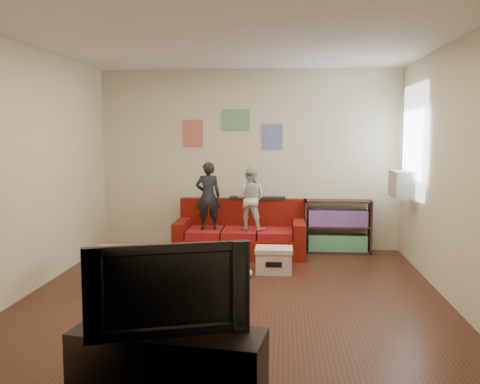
# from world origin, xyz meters

# --- Properties ---
(room_shell) EXTENTS (4.52, 5.02, 2.72)m
(room_shell) POSITION_xyz_m (0.00, 0.00, 1.35)
(room_shell) COLOR #462217
(room_shell) RESTS_ON ground
(sofa) EXTENTS (1.84, 0.85, 0.81)m
(sofa) POSITION_xyz_m (-0.09, 2.06, 0.27)
(sofa) COLOR maroon
(sofa) RESTS_ON ground
(child_a) EXTENTS (0.38, 0.28, 0.96)m
(child_a) POSITION_xyz_m (-0.54, 1.90, 0.87)
(child_a) COLOR black
(child_a) RESTS_ON sofa
(child_b) EXTENTS (0.51, 0.44, 0.90)m
(child_b) POSITION_xyz_m (0.06, 1.90, 0.84)
(child_b) COLOR silver
(child_b) RESTS_ON sofa
(coffee_table) EXTENTS (0.98, 0.54, 0.44)m
(coffee_table) POSITION_xyz_m (-1.16, 0.27, 0.38)
(coffee_table) COLOR #A16F57
(coffee_table) RESTS_ON ground
(remote) EXTENTS (0.20, 0.07, 0.02)m
(remote) POSITION_xyz_m (-1.41, 0.15, 0.45)
(remote) COLOR black
(remote) RESTS_ON coffee_table
(game_controller) EXTENTS (0.14, 0.07, 0.03)m
(game_controller) POSITION_xyz_m (-0.96, 0.32, 0.46)
(game_controller) COLOR white
(game_controller) RESTS_ON coffee_table
(bookshelf) EXTENTS (0.97, 0.29, 0.78)m
(bookshelf) POSITION_xyz_m (1.32, 2.30, 0.35)
(bookshelf) COLOR #3F251F
(bookshelf) RESTS_ON ground
(window) EXTENTS (0.04, 1.08, 1.48)m
(window) POSITION_xyz_m (2.22, 1.65, 1.64)
(window) COLOR white
(window) RESTS_ON room_shell
(ac_unit) EXTENTS (0.28, 0.55, 0.35)m
(ac_unit) POSITION_xyz_m (2.10, 1.65, 1.08)
(ac_unit) COLOR #B7B2A3
(ac_unit) RESTS_ON window
(artwork_left) EXTENTS (0.30, 0.01, 0.40)m
(artwork_left) POSITION_xyz_m (-0.85, 2.48, 1.75)
(artwork_left) COLOR #D87266
(artwork_left) RESTS_ON room_shell
(artwork_center) EXTENTS (0.42, 0.01, 0.32)m
(artwork_center) POSITION_xyz_m (-0.20, 2.48, 1.95)
(artwork_center) COLOR #72B27F
(artwork_center) RESTS_ON room_shell
(artwork_right) EXTENTS (0.30, 0.01, 0.38)m
(artwork_right) POSITION_xyz_m (0.35, 2.48, 1.70)
(artwork_right) COLOR #727FCC
(artwork_right) RESTS_ON room_shell
(file_box) EXTENTS (0.47, 0.36, 0.32)m
(file_box) POSITION_xyz_m (0.41, 1.06, 0.16)
(file_box) COLOR silver
(file_box) RESTS_ON ground
(tv_stand) EXTENTS (1.31, 0.60, 0.47)m
(tv_stand) POSITION_xyz_m (-0.22, -2.25, 0.24)
(tv_stand) COLOR black
(tv_stand) RESTS_ON ground
(television) EXTENTS (1.03, 0.45, 0.60)m
(television) POSITION_xyz_m (-0.22, -2.25, 0.77)
(television) COLOR black
(television) RESTS_ON tv_stand
(tissue) EXTENTS (0.11, 0.11, 0.09)m
(tissue) POSITION_xyz_m (0.11, 0.82, 0.05)
(tissue) COLOR white
(tissue) RESTS_ON ground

